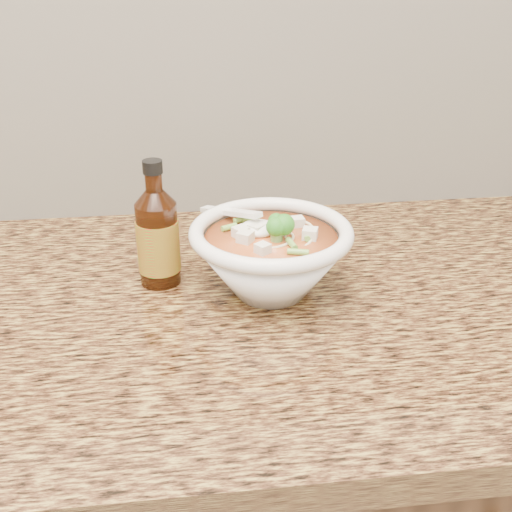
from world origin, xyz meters
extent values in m
cube|color=beige|center=(0.00, 1.99, 1.15)|extent=(4.00, 0.02, 0.50)
cube|color=olive|center=(0.00, 1.68, 0.88)|extent=(4.00, 0.68, 0.04)
cylinder|color=white|center=(0.32, 1.68, 0.90)|extent=(0.09, 0.09, 0.01)
torus|color=white|center=(0.32, 1.68, 0.99)|extent=(0.22, 0.22, 0.02)
torus|color=beige|center=(0.32, 1.70, 0.98)|extent=(0.08, 0.08, 0.00)
torus|color=beige|center=(0.33, 1.68, 0.98)|extent=(0.15, 0.15, 0.00)
torus|color=beige|center=(0.30, 1.69, 0.98)|extent=(0.15, 0.15, 0.00)
torus|color=beige|center=(0.33, 1.67, 0.98)|extent=(0.08, 0.08, 0.00)
torus|color=beige|center=(0.32, 1.69, 0.97)|extent=(0.14, 0.14, 0.00)
torus|color=beige|center=(0.32, 1.67, 0.97)|extent=(0.11, 0.11, 0.00)
torus|color=beige|center=(0.31, 1.66, 0.97)|extent=(0.13, 0.13, 0.00)
torus|color=beige|center=(0.31, 1.66, 0.97)|extent=(0.08, 0.08, 0.00)
torus|color=beige|center=(0.31, 1.69, 0.97)|extent=(0.15, 0.15, 0.00)
cube|color=silver|center=(0.29, 1.69, 0.99)|extent=(0.02, 0.02, 0.02)
cube|color=silver|center=(0.29, 1.66, 0.99)|extent=(0.02, 0.02, 0.02)
cube|color=silver|center=(0.31, 1.64, 0.99)|extent=(0.02, 0.02, 0.02)
cube|color=silver|center=(0.34, 1.74, 0.99)|extent=(0.02, 0.02, 0.02)
cube|color=silver|center=(0.33, 1.71, 0.99)|extent=(0.02, 0.02, 0.02)
cube|color=silver|center=(0.32, 1.71, 0.99)|extent=(0.02, 0.02, 0.02)
cube|color=silver|center=(0.36, 1.70, 0.99)|extent=(0.02, 0.02, 0.01)
cube|color=silver|center=(0.31, 1.72, 0.99)|extent=(0.02, 0.02, 0.02)
ellipsoid|color=#196014|center=(0.32, 1.67, 1.00)|extent=(0.04, 0.04, 0.04)
cylinder|color=#75B244|center=(0.30, 1.64, 0.99)|extent=(0.02, 0.01, 0.01)
cylinder|color=#75B244|center=(0.31, 1.72, 0.99)|extent=(0.02, 0.02, 0.01)
cylinder|color=#75B244|center=(0.37, 1.65, 0.99)|extent=(0.02, 0.02, 0.01)
cylinder|color=#75B244|center=(0.27, 1.70, 0.99)|extent=(0.02, 0.02, 0.01)
cylinder|color=#75B244|center=(0.30, 1.71, 0.99)|extent=(0.01, 0.02, 0.01)
cylinder|color=#75B244|center=(0.38, 1.70, 0.99)|extent=(0.02, 0.01, 0.01)
cylinder|color=#75B244|center=(0.32, 1.62, 0.99)|extent=(0.02, 0.02, 0.01)
ellipsoid|color=white|center=(0.30, 1.70, 0.99)|extent=(0.05, 0.05, 0.02)
cube|color=white|center=(0.27, 1.75, 0.99)|extent=(0.08, 0.10, 0.03)
cylinder|color=#3E1908|center=(0.17, 1.73, 0.96)|extent=(0.07, 0.07, 0.12)
cylinder|color=#3E1908|center=(0.17, 1.73, 1.05)|extent=(0.03, 0.03, 0.02)
cylinder|color=black|center=(0.17, 1.73, 1.07)|extent=(0.03, 0.03, 0.02)
cylinder|color=red|center=(0.17, 1.73, 0.96)|extent=(0.08, 0.08, 0.07)
camera|label=1|loc=(0.20, 0.93, 1.34)|focal=45.00mm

